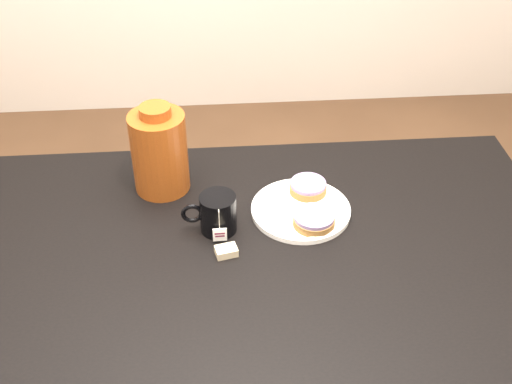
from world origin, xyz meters
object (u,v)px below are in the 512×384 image
bagel_back (308,187)px  bagel_package (159,151)px  mug (217,213)px  table (245,294)px  plate (301,209)px  bagel_front (314,220)px  teabag_pouch (226,251)px

bagel_back → bagel_package: bagel_package is taller
mug → bagel_package: 0.22m
table → bagel_back: bagel_back is taller
table → bagel_back: bearing=54.4°
plate → mug: (-0.19, -0.04, 0.04)m
bagel_front → mug: bearing=176.0°
bagel_front → teabag_pouch: bearing=-160.7°
table → teabag_pouch: size_ratio=31.11×
mug → bagel_package: (-0.13, 0.17, 0.06)m
bagel_back → teabag_pouch: 0.27m
plate → bagel_back: 0.07m
bagel_front → plate: bearing=108.9°
table → teabag_pouch: 0.11m
bagel_back → teabag_pouch: size_ratio=2.55×
plate → bagel_back: size_ratio=1.97×
table → teabag_pouch: (-0.04, 0.04, 0.09)m
bagel_front → bagel_back: bearing=88.2°
plate → mug: size_ratio=1.86×
table → mug: 0.18m
plate → mug: 0.20m
bagel_back → bagel_package: size_ratio=0.52×
plate → teabag_pouch: teabag_pouch is taller
bagel_back → mug: 0.24m
table → mug: mug is taller
bagel_back → mug: (-0.21, -0.10, 0.02)m
mug → plate: bearing=11.6°
teabag_pouch → bagel_back: bearing=43.3°
bagel_back → table: bearing=-125.6°
plate → teabag_pouch: 0.22m
plate → table: bearing=-129.6°
bagel_front → mug: size_ratio=0.79×
plate → teabag_pouch: bearing=-143.7°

